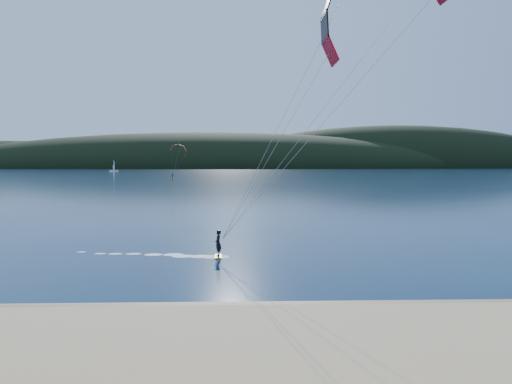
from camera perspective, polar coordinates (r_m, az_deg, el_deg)
ground at (r=17.19m, az=-3.63°, el=-18.99°), size 1800.00×1800.00×0.00m
wet_sand at (r=21.40m, az=-3.22°, el=-14.26°), size 220.00×2.50×0.10m
headland at (r=761.19m, az=-1.73°, el=2.95°), size 1200.00×310.00×140.00m
kitesurfer_near at (r=30.72m, az=14.81°, el=18.17°), size 25.54×7.34×19.29m
kitesurfer_far at (r=216.42m, az=-9.48°, el=4.76°), size 8.14×7.37×14.96m
sailboat at (r=423.73m, az=-16.93°, el=2.51°), size 7.13×4.63×10.23m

